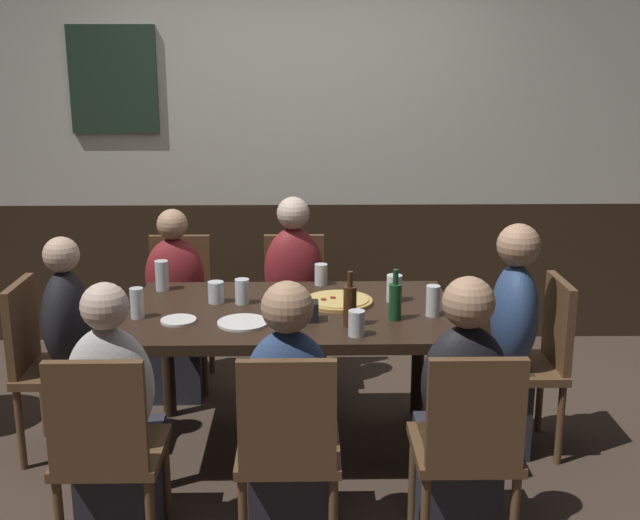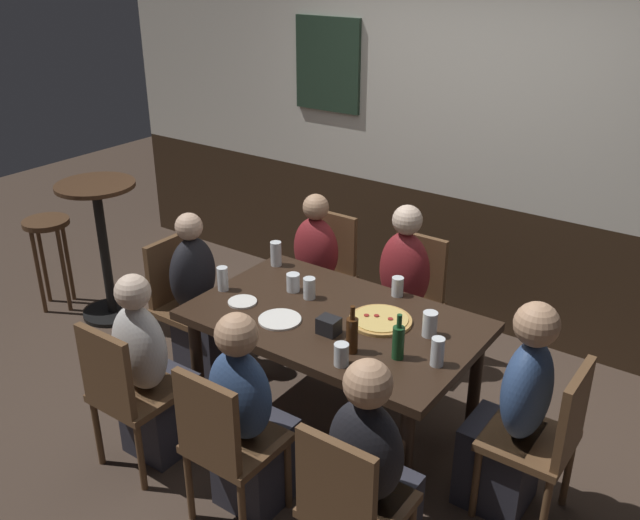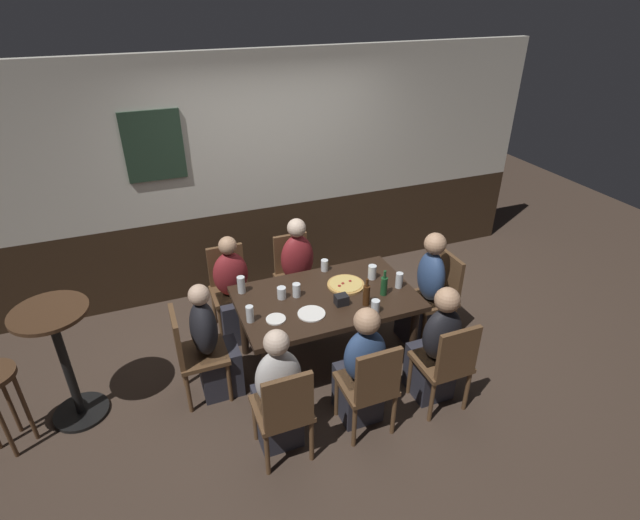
% 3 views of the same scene
% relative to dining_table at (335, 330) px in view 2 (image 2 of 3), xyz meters
% --- Properties ---
extents(ground_plane, '(12.00, 12.00, 0.00)m').
position_rel_dining_table_xyz_m(ground_plane, '(0.00, 0.00, -0.66)').
color(ground_plane, '#423328').
extents(wall_back, '(6.40, 0.13, 2.60)m').
position_rel_dining_table_xyz_m(wall_back, '(-0.01, 1.65, 0.64)').
color(wall_back, '#332316').
rests_on(wall_back, ground_plane).
extents(dining_table, '(1.56, 0.96, 0.74)m').
position_rel_dining_table_xyz_m(dining_table, '(0.00, 0.00, 0.00)').
color(dining_table, black).
rests_on(dining_table, ground_plane).
extents(chair_mid_near, '(0.40, 0.40, 0.88)m').
position_rel_dining_table_xyz_m(chair_mid_near, '(0.00, -0.89, -0.16)').
color(chair_mid_near, brown).
rests_on(chair_mid_near, ground_plane).
extents(chair_left_near, '(0.40, 0.40, 0.88)m').
position_rel_dining_table_xyz_m(chair_left_near, '(-0.69, -0.89, -0.16)').
color(chair_left_near, brown).
rests_on(chair_left_near, ground_plane).
extents(chair_mid_far, '(0.40, 0.40, 0.88)m').
position_rel_dining_table_xyz_m(chair_mid_far, '(0.00, 0.89, -0.16)').
color(chair_mid_far, brown).
rests_on(chair_mid_far, ground_plane).
extents(chair_head_east, '(0.40, 0.40, 0.88)m').
position_rel_dining_table_xyz_m(chair_head_east, '(1.20, 0.00, -0.16)').
color(chair_head_east, brown).
rests_on(chair_head_east, ground_plane).
extents(chair_head_west, '(0.40, 0.40, 0.88)m').
position_rel_dining_table_xyz_m(chair_head_west, '(-1.20, 0.00, -0.16)').
color(chair_head_west, brown).
rests_on(chair_head_west, ground_plane).
extents(chair_left_far, '(0.40, 0.40, 0.88)m').
position_rel_dining_table_xyz_m(chair_left_far, '(-0.69, 0.89, -0.16)').
color(chair_left_far, brown).
rests_on(chair_left_far, ground_plane).
extents(chair_right_near, '(0.40, 0.40, 0.88)m').
position_rel_dining_table_xyz_m(chair_right_near, '(0.69, -0.89, -0.16)').
color(chair_right_near, brown).
rests_on(chair_right_near, ground_plane).
extents(person_mid_near, '(0.34, 0.37, 1.11)m').
position_rel_dining_table_xyz_m(person_mid_near, '(0.00, -0.73, -0.19)').
color(person_mid_near, '#2D2D38').
rests_on(person_mid_near, ground_plane).
extents(person_left_near, '(0.34, 0.37, 1.11)m').
position_rel_dining_table_xyz_m(person_left_near, '(-0.69, -0.73, -0.20)').
color(person_left_near, '#2D2D38').
rests_on(person_left_near, ground_plane).
extents(person_mid_far, '(0.34, 0.37, 1.15)m').
position_rel_dining_table_xyz_m(person_mid_far, '(-0.00, 0.73, -0.17)').
color(person_mid_far, '#2D2D38').
rests_on(person_mid_far, ground_plane).
extents(person_head_east, '(0.37, 0.34, 1.16)m').
position_rel_dining_table_xyz_m(person_head_east, '(1.03, 0.00, -0.17)').
color(person_head_east, '#2D2D38').
rests_on(person_head_east, ground_plane).
extents(person_head_west, '(0.37, 0.34, 1.10)m').
position_rel_dining_table_xyz_m(person_head_west, '(-1.03, 0.00, -0.20)').
color(person_head_west, '#2D2D38').
rests_on(person_head_west, ground_plane).
extents(person_left_far, '(0.34, 0.37, 1.08)m').
position_rel_dining_table_xyz_m(person_left_far, '(-0.69, 0.73, -0.21)').
color(person_left_far, '#2D2D38').
rests_on(person_left_far, ground_plane).
extents(person_right_near, '(0.34, 0.37, 1.12)m').
position_rel_dining_table_xyz_m(person_right_near, '(0.69, -0.73, -0.18)').
color(person_right_near, '#2D2D38').
rests_on(person_right_near, ground_plane).
extents(pizza, '(0.34, 0.34, 0.03)m').
position_rel_dining_table_xyz_m(pizza, '(0.23, 0.10, 0.09)').
color(pizza, tan).
rests_on(pizza, dining_table).
extents(pint_glass_stout, '(0.08, 0.08, 0.13)m').
position_rel_dining_table_xyz_m(pint_glass_stout, '(0.51, 0.12, 0.14)').
color(pint_glass_stout, silver).
rests_on(pint_glass_stout, dining_table).
extents(highball_clear, '(0.07, 0.07, 0.15)m').
position_rel_dining_table_xyz_m(highball_clear, '(0.67, -0.10, 0.14)').
color(highball_clear, silver).
rests_on(highball_clear, dining_table).
extents(beer_glass_half, '(0.07, 0.07, 0.11)m').
position_rel_dining_table_xyz_m(beer_glass_half, '(0.29, -0.37, 0.13)').
color(beer_glass_half, silver).
rests_on(beer_glass_half, dining_table).
extents(pint_glass_pale, '(0.07, 0.07, 0.12)m').
position_rel_dining_table_xyz_m(pint_glass_pale, '(-0.24, 0.10, 0.14)').
color(pint_glass_pale, silver).
rests_on(pint_glass_pale, dining_table).
extents(beer_glass_tall, '(0.08, 0.08, 0.11)m').
position_rel_dining_table_xyz_m(beer_glass_tall, '(-0.37, 0.12, 0.13)').
color(beer_glass_tall, silver).
rests_on(beer_glass_tall, dining_table).
extents(tumbler_short, '(0.06, 0.06, 0.14)m').
position_rel_dining_table_xyz_m(tumbler_short, '(-0.71, -0.11, 0.15)').
color(tumbler_short, silver).
rests_on(tumbler_short, dining_table).
extents(pint_glass_amber, '(0.07, 0.07, 0.16)m').
position_rel_dining_table_xyz_m(pint_glass_amber, '(-0.68, 0.34, 0.15)').
color(pint_glass_amber, silver).
rests_on(pint_glass_amber, dining_table).
extents(tumbler_water, '(0.07, 0.07, 0.11)m').
position_rel_dining_table_xyz_m(tumbler_water, '(0.15, 0.42, 0.13)').
color(tumbler_water, silver).
rests_on(tumbler_water, dining_table).
extents(beer_bottle_green, '(0.06, 0.06, 0.24)m').
position_rel_dining_table_xyz_m(beer_bottle_green, '(0.48, -0.16, 0.18)').
color(beer_bottle_green, '#194723').
rests_on(beer_bottle_green, dining_table).
extents(beer_bottle_brown, '(0.06, 0.06, 0.26)m').
position_rel_dining_table_xyz_m(beer_bottle_brown, '(0.27, -0.24, 0.18)').
color(beer_bottle_brown, '#42230F').
rests_on(beer_bottle_brown, dining_table).
extents(plate_white_large, '(0.23, 0.23, 0.01)m').
position_rel_dining_table_xyz_m(plate_white_large, '(-0.22, -0.21, 0.09)').
color(plate_white_large, white).
rests_on(plate_white_large, dining_table).
extents(plate_white_small, '(0.16, 0.16, 0.01)m').
position_rel_dining_table_xyz_m(plate_white_small, '(-0.52, -0.17, 0.09)').
color(plate_white_small, white).
rests_on(plate_white_small, dining_table).
extents(condiment_caddy, '(0.11, 0.09, 0.09)m').
position_rel_dining_table_xyz_m(condiment_caddy, '(0.07, -0.16, 0.13)').
color(condiment_caddy, black).
rests_on(condiment_caddy, dining_table).
extents(side_bar_table, '(0.56, 0.56, 1.05)m').
position_rel_dining_table_xyz_m(side_bar_table, '(-2.15, 0.14, -0.04)').
color(side_bar_table, black).
rests_on(side_bar_table, ground_plane).
extents(bar_stool, '(0.34, 0.34, 0.72)m').
position_rel_dining_table_xyz_m(bar_stool, '(-2.60, -0.01, -0.09)').
color(bar_stool, '#513521').
rests_on(bar_stool, ground_plane).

